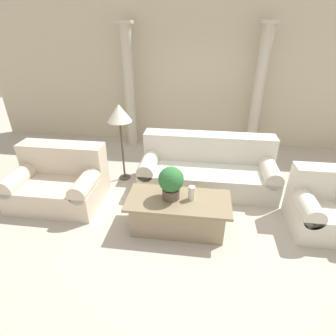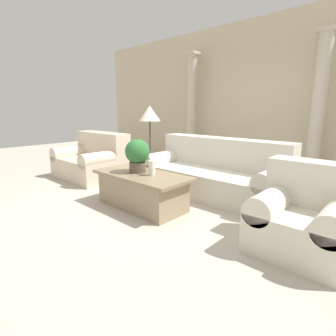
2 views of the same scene
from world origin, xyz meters
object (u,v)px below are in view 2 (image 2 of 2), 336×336
armchair (305,216)px  floor_lamp (150,116)px  potted_plant (137,154)px  sofa_long (215,172)px  coffee_table (142,190)px  loveseat (93,160)px

armchair → floor_lamp: bearing=163.2°
potted_plant → armchair: potted_plant is taller
sofa_long → armchair: (1.61, -0.93, 0.00)m
potted_plant → coffee_table: bearing=-14.1°
coffee_table → potted_plant: potted_plant is taller
armchair → potted_plant: bearing=-172.8°
loveseat → armchair: loveseat is taller
loveseat → potted_plant: 1.97m
loveseat → armchair: 4.01m
sofa_long → floor_lamp: (-1.54, 0.03, 0.88)m
coffee_table → potted_plant: (-0.11, 0.03, 0.49)m
loveseat → floor_lamp: bearing=42.5°
coffee_table → floor_lamp: floor_lamp is taller
floor_lamp → sofa_long: bearing=-1.0°
loveseat → coffee_table: loveseat is taller
floor_lamp → loveseat: bearing=-137.5°
potted_plant → floor_lamp: bearing=130.2°
loveseat → potted_plant: size_ratio=2.99×
floor_lamp → coffee_table: bearing=-47.6°
loveseat → floor_lamp: 1.45m
loveseat → armchair: size_ratio=1.62×
floor_lamp → armchair: floor_lamp is taller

